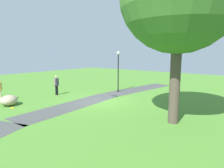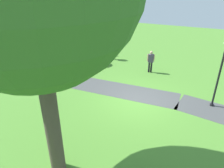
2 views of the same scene
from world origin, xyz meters
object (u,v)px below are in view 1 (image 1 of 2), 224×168
object	(u,v)px
man_near_boulder	(56,84)
lawn_boulder	(9,100)
lamp_post	(118,67)
frisbee_on_grass	(12,108)

from	to	relation	value
man_near_boulder	lawn_boulder	bearing A→B (deg)	4.16
lamp_post	lawn_boulder	size ratio (longest dim) A/B	2.16
lamp_post	man_near_boulder	size ratio (longest dim) A/B	2.22
lamp_post	man_near_boulder	xyz separation A→B (m)	(4.32, -3.07, -1.27)
man_near_boulder	frisbee_on_grass	xyz separation A→B (m)	(4.09, 1.08, -0.91)
lawn_boulder	lamp_post	bearing A→B (deg)	161.34
lawn_boulder	man_near_boulder	distance (m)	3.99
man_near_boulder	frisbee_on_grass	size ratio (longest dim) A/B	6.10
lamp_post	man_near_boulder	bearing A→B (deg)	-35.44
man_near_boulder	frisbee_on_grass	bearing A→B (deg)	14.83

